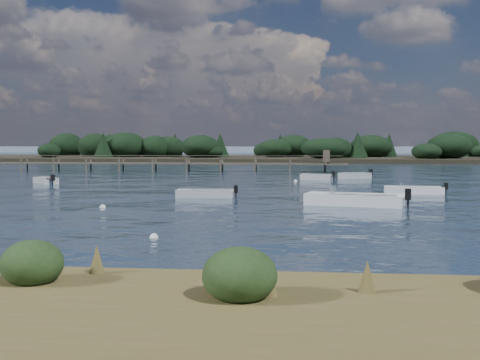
# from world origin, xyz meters

# --- Properties ---
(ground) EXTENTS (400.00, 400.00, 0.00)m
(ground) POSITION_xyz_m (0.00, 60.00, 0.00)
(ground) COLOR #172537
(ground) RESTS_ON ground
(shore_lip) EXTENTS (160.00, 0.60, 0.30)m
(shore_lip) POSITION_xyz_m (0.00, -12.20, 0.00)
(shore_lip) COLOR black
(shore_lip) RESTS_ON ground
(tender_far_grey_b) EXTENTS (3.49, 2.31, 1.18)m
(tender_far_grey_b) POSITION_xyz_m (6.23, 34.19, 0.17)
(tender_far_grey_b) COLOR #AAAFB1
(tender_far_grey_b) RESTS_ON ground
(tender_far_grey) EXTENTS (2.95, 3.04, 1.09)m
(tender_far_grey) POSITION_xyz_m (-21.03, 23.78, 0.15)
(tender_far_grey) COLOR #AAAFB1
(tender_far_grey) RESTS_ON ground
(dinghy_mid_white_b) EXTENTS (4.21, 1.63, 1.04)m
(dinghy_mid_white_b) POSITION_xyz_m (8.64, 16.17, 0.14)
(dinghy_mid_white_b) COLOR white
(dinghy_mid_white_b) RESTS_ON ground
(dinghy_mid_grey) EXTENTS (3.96, 1.53, 0.99)m
(dinghy_mid_grey) POSITION_xyz_m (-5.20, 11.89, 0.13)
(dinghy_mid_grey) COLOR #AAAFB1
(dinghy_mid_grey) RESTS_ON ground
(dinghy_mid_white_a) EXTENTS (5.82, 3.25, 1.34)m
(dinghy_mid_white_a) POSITION_xyz_m (3.86, 7.79, 0.17)
(dinghy_mid_white_a) COLOR white
(dinghy_mid_white_a) RESTS_ON ground
(tender_far_white) EXTENTS (3.33, 1.97, 1.12)m
(tender_far_white) POSITION_xyz_m (2.39, 31.50, 0.16)
(tender_far_white) COLOR #AAAFB1
(tender_far_white) RESTS_ON ground
(buoy_a) EXTENTS (0.32, 0.32, 0.32)m
(buoy_a) POSITION_xyz_m (-4.38, -4.81, 0.00)
(buoy_a) COLOR white
(buoy_a) RESTS_ON ground
(buoy_c) EXTENTS (0.32, 0.32, 0.32)m
(buoy_c) POSITION_xyz_m (-9.68, 5.21, 0.00)
(buoy_c) COLOR white
(buoy_c) RESTS_ON ground
(buoy_e) EXTENTS (0.32, 0.32, 0.32)m
(buoy_e) POSITION_xyz_m (0.42, 29.37, 0.00)
(buoy_e) COLOR white
(buoy_e) RESTS_ON ground
(jetty) EXTENTS (64.50, 3.20, 3.40)m
(jetty) POSITION_xyz_m (-21.74, 47.99, 0.98)
(jetty) COLOR brown
(jetty) RESTS_ON ground
(far_headland) EXTENTS (190.00, 40.00, 5.80)m
(far_headland) POSITION_xyz_m (25.00, 100.00, 1.96)
(far_headland) COLOR black
(far_headland) RESTS_ON ground
(distant_haze) EXTENTS (280.00, 20.00, 2.40)m
(distant_haze) POSITION_xyz_m (-90.00, 230.00, 0.00)
(distant_haze) COLOR gray
(distant_haze) RESTS_ON ground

